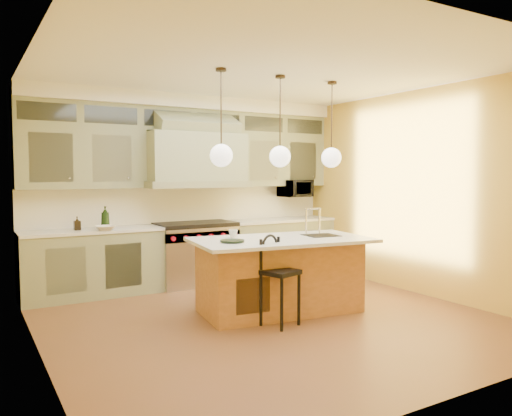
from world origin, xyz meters
TOP-DOWN VIEW (x-y plane):
  - floor at (0.00, 0.00)m, footprint 5.00×5.00m
  - ceiling at (0.00, 0.00)m, footprint 5.00×5.00m
  - wall_back at (0.00, 2.50)m, footprint 5.00×0.00m
  - wall_front at (0.00, -2.50)m, footprint 5.00×0.00m
  - wall_left at (-2.50, 0.00)m, footprint 0.00×5.00m
  - wall_right at (2.50, 0.00)m, footprint 0.00×5.00m
  - back_cabinetry at (0.00, 2.23)m, footprint 5.00×0.77m
  - range at (0.00, 2.14)m, footprint 1.20×0.74m
  - kitchen_island at (0.28, 0.19)m, footprint 2.29×1.43m
  - counter_stool at (-0.05, -0.27)m, footprint 0.45×0.45m
  - microwave at (1.95, 2.25)m, footprint 0.54×0.37m
  - oil_bottle_a at (-1.36, 2.15)m, footprint 0.12×0.12m
  - oil_bottle_b at (-1.74, 2.15)m, footprint 0.09×0.09m
  - fruit_bowl at (-1.42, 1.92)m, footprint 0.30×0.30m
  - cup at (-0.22, 0.49)m, footprint 0.13×0.13m
  - pendant_left at (-0.52, 0.19)m, footprint 0.26×0.26m
  - pendant_center at (0.28, 0.19)m, footprint 0.26×0.26m
  - pendant_right at (1.08, 0.19)m, footprint 0.26×0.26m

SIDE VIEW (x-z plane):
  - floor at x=0.00m, z-range 0.00..0.00m
  - kitchen_island at x=0.28m, z-range -0.20..1.15m
  - range at x=0.00m, z-range 0.01..0.97m
  - counter_stool at x=-0.05m, z-range 0.06..1.09m
  - cup at x=-0.22m, z-range 0.92..1.02m
  - fruit_bowl at x=-1.42m, z-range 0.94..1.01m
  - oil_bottle_b at x=-1.74m, z-range 0.94..1.13m
  - oil_bottle_a at x=-1.36m, z-range 0.94..1.26m
  - back_cabinetry at x=0.00m, z-range -0.02..2.88m
  - microwave at x=1.95m, z-range 1.30..1.60m
  - wall_back at x=0.00m, z-range -1.05..3.95m
  - wall_front at x=0.00m, z-range -1.05..3.95m
  - wall_left at x=-2.50m, z-range -1.05..3.95m
  - wall_right at x=2.50m, z-range -1.05..3.95m
  - pendant_left at x=-0.52m, z-range 1.39..2.50m
  - pendant_center at x=0.28m, z-range 1.39..2.50m
  - pendant_right at x=1.08m, z-range 1.39..2.50m
  - ceiling at x=0.00m, z-range 2.90..2.90m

